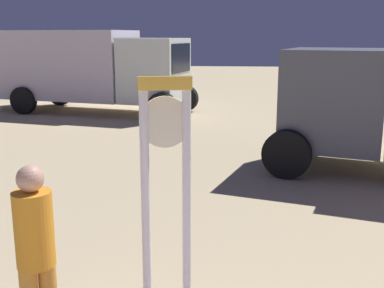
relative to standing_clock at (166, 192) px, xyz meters
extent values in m
cylinder|color=white|center=(-0.16, -0.04, -0.29)|extent=(0.07, 0.07, 2.18)
cylinder|color=white|center=(0.16, 0.03, -0.29)|extent=(0.07, 0.07, 2.18)
cube|color=gold|center=(0.00, -0.01, 0.85)|extent=(0.41, 0.17, 0.10)
cylinder|color=#F2E5CF|center=(-0.01, 0.02, 0.55)|extent=(0.39, 0.13, 0.40)
cube|color=black|center=(-0.01, 0.05, 0.55)|extent=(0.07, 0.03, 0.09)
cube|color=black|center=(-0.01, 0.05, 0.55)|extent=(0.13, 0.04, 0.11)
cylinder|color=orange|center=(-1.04, -0.13, -0.30)|extent=(0.31, 0.31, 0.62)
sphere|color=tan|center=(-1.04, -0.13, 0.12)|extent=(0.21, 0.21, 0.21)
cube|color=#545764|center=(2.43, 5.96, 0.00)|extent=(2.34, 2.49, 1.87)
cube|color=black|center=(1.54, 6.22, 0.38)|extent=(0.52, 1.67, 0.82)
cylinder|color=black|center=(2.09, 7.21, -0.93)|extent=(0.93, 0.50, 0.90)
cylinder|color=black|center=(1.46, 5.10, -0.93)|extent=(0.93, 0.50, 0.90)
cube|color=silver|center=(-5.44, 12.60, 0.21)|extent=(5.18, 3.12, 2.28)
cube|color=silver|center=(-2.15, 11.86, 0.08)|extent=(2.21, 2.36, 2.03)
cube|color=black|center=(-1.26, 11.66, 0.49)|extent=(0.40, 1.66, 0.89)
cylinder|color=black|center=(-1.73, 10.66, -0.93)|extent=(0.93, 0.44, 0.90)
cylinder|color=black|center=(-1.26, 12.77, -0.93)|extent=(0.93, 0.44, 0.90)
cylinder|color=black|center=(-6.57, 11.74, -0.93)|extent=(0.93, 0.44, 0.90)
cylinder|color=black|center=(-6.10, 13.85, -0.93)|extent=(0.93, 0.44, 0.90)
camera|label=1|loc=(0.54, -3.53, 1.20)|focal=44.86mm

